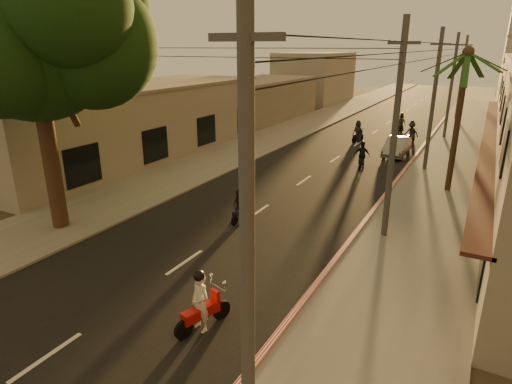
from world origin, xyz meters
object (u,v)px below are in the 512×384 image
at_px(scooter_far_b, 411,133).
at_px(scooter_mid_b, 362,156).
at_px(broadleaf_tree, 40,30).
at_px(palm_tree, 467,61).
at_px(parked_car, 397,147).
at_px(scooter_mid_a, 240,207).
at_px(scooter_far_c, 401,123).
at_px(scooter_red, 201,304).
at_px(scooter_far_a, 358,132).

bearing_deg(scooter_far_b, scooter_mid_b, -91.97).
xyz_separation_m(broadleaf_tree, palm_tree, (14.61, 13.86, -1.33)).
bearing_deg(scooter_mid_b, parked_car, 63.70).
distance_m(broadleaf_tree, scooter_mid_b, 20.19).
height_order(scooter_mid_a, scooter_far_c, scooter_far_c).
bearing_deg(scooter_red, broadleaf_tree, 179.69).
distance_m(scooter_far_b, scooter_far_c, 5.59).
bearing_deg(parked_car, broadleaf_tree, -115.68).
xyz_separation_m(palm_tree, scooter_red, (-5.04, -17.04, -6.28)).
bearing_deg(parked_car, palm_tree, -59.45).
distance_m(scooter_far_a, scooter_far_c, 7.23).
bearing_deg(palm_tree, scooter_far_c, 108.66).
xyz_separation_m(scooter_red, parked_car, (0.74, 24.39, -0.18)).
height_order(scooter_far_a, scooter_far_b, scooter_far_b).
bearing_deg(scooter_mid_b, palm_tree, -34.27).
relative_size(palm_tree, scooter_far_b, 4.08).
height_order(broadleaf_tree, scooter_red, broadleaf_tree).
xyz_separation_m(scooter_red, scooter_mid_a, (-3.14, 7.55, -0.12)).
relative_size(scooter_red, parked_car, 0.46).
relative_size(broadleaf_tree, palm_tree, 1.48).
xyz_separation_m(parked_car, scooter_far_c, (-1.60, 10.11, 0.12)).
height_order(scooter_red, scooter_far_b, scooter_far_b).
distance_m(scooter_red, scooter_far_c, 34.51).
xyz_separation_m(palm_tree, scooter_far_b, (-4.08, 12.18, -6.24)).
xyz_separation_m(scooter_mid_a, scooter_far_b, (4.10, 21.66, 0.16)).
distance_m(broadleaf_tree, parked_car, 24.84).
relative_size(scooter_red, scooter_far_b, 0.97).
bearing_deg(broadleaf_tree, scooter_far_a, 75.38).
xyz_separation_m(scooter_red, scooter_far_c, (-0.86, 34.50, -0.05)).
relative_size(scooter_mid_a, parked_car, 0.40).
bearing_deg(scooter_red, scooter_far_c, 109.50).
relative_size(scooter_far_b, parked_car, 0.48).
xyz_separation_m(palm_tree, parked_car, (-4.30, 7.35, -6.46)).
xyz_separation_m(scooter_far_a, scooter_far_b, (4.15, 1.56, 0.05)).
relative_size(palm_tree, parked_car, 1.95).
bearing_deg(scooter_mid_a, parked_car, 74.93).
distance_m(scooter_mid_a, parked_car, 17.28).
bearing_deg(broadleaf_tree, palm_tree, 43.48).
bearing_deg(scooter_red, scooter_mid_a, 130.63).
height_order(scooter_mid_b, scooter_far_a, scooter_far_a).
height_order(scooter_red, scooter_far_c, scooter_red).
bearing_deg(scooter_red, palm_tree, 91.60).
distance_m(palm_tree, scooter_far_a, 14.83).
xyz_separation_m(scooter_mid_a, scooter_far_a, (-0.05, 20.10, 0.11)).
bearing_deg(scooter_far_c, scooter_far_a, -120.69).
bearing_deg(scooter_far_b, palm_tree, -63.86).
distance_m(scooter_red, scooter_mid_a, 8.18).
distance_m(scooter_far_a, parked_car, 5.11).
distance_m(palm_tree, scooter_mid_b, 8.88).
xyz_separation_m(broadleaf_tree, scooter_far_a, (6.38, 24.48, -7.62)).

